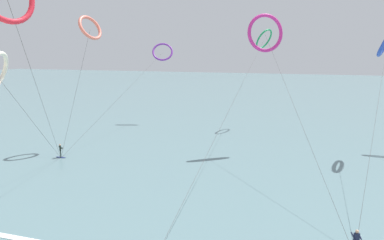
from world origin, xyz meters
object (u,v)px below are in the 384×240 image
kite_emerald (264,40)px  kite_magenta (265,33)px  surfer_navy (60,152)px  kite_violet (162,52)px  kite_coral (90,28)px

kite_emerald → kite_magenta: 14.92m
surfer_navy → kite_violet: (2.78, 25.64, 11.89)m
kite_coral → surfer_navy: bearing=-175.2°
kite_violet → kite_coral: bearing=-115.8°
kite_coral → kite_violet: kite_coral is taller
kite_magenta → surfer_navy: bearing=175.3°
kite_emerald → kite_violet: bearing=-62.0°
kite_magenta → kite_violet: 24.14m
surfer_navy → kite_emerald: kite_emerald is taller
kite_coral → kite_violet: 19.64m
kite_coral → kite_emerald: size_ratio=0.37×
kite_magenta → kite_violet: (-19.85, 13.54, -2.35)m
kite_emerald → kite_coral: bearing=-20.1°
kite_emerald → kite_magenta: size_ratio=1.86×
kite_emerald → kite_violet: kite_emerald is taller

